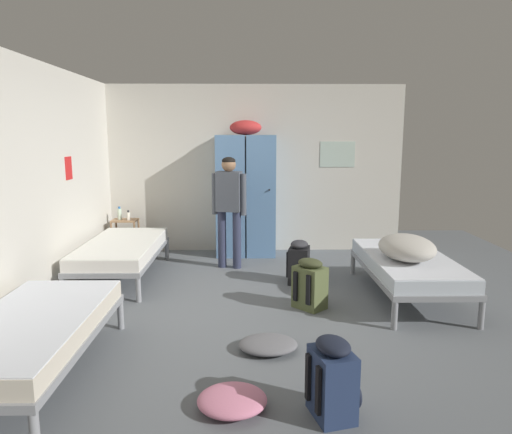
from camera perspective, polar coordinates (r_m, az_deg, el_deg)
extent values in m
plane|color=slate|center=(5.24, 0.04, -10.79)|extent=(8.25, 8.25, 0.00)
cube|color=beige|center=(7.53, -0.25, 5.80)|extent=(4.70, 0.06, 2.63)
cube|color=beige|center=(5.41, -25.35, 3.26)|extent=(0.06, 5.16, 2.63)
cube|color=#B7CCBC|center=(7.61, 9.84, 7.49)|extent=(0.55, 0.01, 0.40)
cube|color=red|center=(6.22, -21.74, 5.51)|extent=(0.01, 0.20, 0.28)
cube|color=#5B84B2|center=(7.26, -3.05, 2.56)|extent=(0.44, 0.52, 1.85)
cylinder|color=black|center=(6.97, -2.15, 3.30)|extent=(0.02, 0.03, 0.02)
cube|color=#5B84B2|center=(7.26, 0.58, 2.57)|extent=(0.44, 0.52, 1.85)
cylinder|color=black|center=(6.97, 1.63, 3.30)|extent=(0.02, 0.03, 0.02)
ellipsoid|color=red|center=(7.20, -1.27, 10.77)|extent=(0.48, 0.36, 0.22)
cylinder|color=#99704C|center=(7.47, -17.06, -2.72)|extent=(0.03, 0.03, 0.55)
cylinder|color=#99704C|center=(7.38, -14.45, -2.75)|extent=(0.03, 0.03, 0.55)
cylinder|color=#99704C|center=(7.72, -16.51, -2.29)|extent=(0.03, 0.03, 0.55)
cylinder|color=#99704C|center=(7.64, -13.98, -2.31)|extent=(0.03, 0.03, 0.55)
cube|color=#99704C|center=(7.57, -15.47, -3.12)|extent=(0.38, 0.30, 0.02)
cube|color=#99704C|center=(7.50, -15.60, -0.38)|extent=(0.38, 0.30, 0.02)
cylinder|color=gray|center=(6.72, 18.69, -5.37)|extent=(0.06, 0.06, 0.28)
cylinder|color=gray|center=(6.49, 11.65, -5.58)|extent=(0.06, 0.06, 0.28)
cylinder|color=gray|center=(5.11, 25.61, -10.66)|extent=(0.06, 0.06, 0.28)
cylinder|color=gray|center=(4.80, 16.42, -11.37)|extent=(0.06, 0.06, 0.28)
cube|color=gray|center=(5.71, 17.84, -6.25)|extent=(0.90, 1.90, 0.06)
cube|color=silver|center=(5.68, 17.89, -5.28)|extent=(0.87, 1.84, 0.14)
cube|color=silver|center=(5.66, 17.93, -4.54)|extent=(0.86, 1.82, 0.01)
cylinder|color=gray|center=(5.09, -25.39, -10.70)|extent=(0.06, 0.06, 0.28)
cylinder|color=gray|center=(4.81, -16.08, -11.32)|extent=(0.06, 0.06, 0.28)
cube|color=gray|center=(4.09, -25.50, -13.23)|extent=(0.90, 1.90, 0.06)
cube|color=beige|center=(4.05, -25.61, -11.92)|extent=(0.87, 1.84, 0.14)
cube|color=silver|center=(4.03, -25.69, -10.93)|extent=(0.86, 1.82, 0.01)
cylinder|color=gray|center=(5.73, -22.34, -8.22)|extent=(0.06, 0.06, 0.28)
cylinder|color=gray|center=(5.48, -14.05, -8.57)|extent=(0.06, 0.06, 0.28)
cylinder|color=gray|center=(7.41, -17.18, -3.90)|extent=(0.06, 0.06, 0.28)
cylinder|color=gray|center=(7.22, -10.75, -3.99)|extent=(0.06, 0.06, 0.28)
cube|color=gray|center=(6.40, -15.93, -4.42)|extent=(0.90, 1.90, 0.06)
cube|color=silver|center=(6.37, -15.97, -3.55)|extent=(0.87, 1.84, 0.14)
cube|color=white|center=(6.36, -16.00, -2.89)|extent=(0.86, 1.82, 0.01)
ellipsoid|color=#B7B2A8|center=(5.47, 17.79, -3.51)|extent=(0.60, 0.81, 0.27)
cylinder|color=#2D334C|center=(6.59, -2.33, -2.79)|extent=(0.12, 0.12, 0.81)
cylinder|color=#2D334C|center=(6.65, -4.13, -2.69)|extent=(0.12, 0.12, 0.81)
cube|color=#474C56|center=(6.50, -3.29, 3.11)|extent=(0.37, 0.27, 0.55)
cylinder|color=#474C56|center=(6.46, -1.52, 2.72)|extent=(0.08, 0.08, 0.57)
cylinder|color=#474C56|center=(6.57, -5.02, 2.81)|extent=(0.08, 0.08, 0.57)
sphere|color=#936B4C|center=(6.47, -3.32, 6.36)|extent=(0.20, 0.20, 0.20)
ellipsoid|color=black|center=(6.47, -3.33, 6.79)|extent=(0.19, 0.19, 0.11)
cylinder|color=silver|center=(7.52, -16.19, 0.35)|extent=(0.06, 0.06, 0.17)
cylinder|color=#2666B2|center=(7.50, -16.22, 1.10)|extent=(0.03, 0.03, 0.03)
cylinder|color=white|center=(7.43, -15.18, 0.10)|extent=(0.06, 0.06, 0.12)
cylinder|color=black|center=(7.42, -15.21, 0.67)|extent=(0.03, 0.03, 0.03)
cube|color=navy|center=(3.33, 9.18, -19.34)|extent=(0.31, 0.37, 0.46)
ellipsoid|color=black|center=(3.43, 11.57, -20.08)|extent=(0.14, 0.25, 0.20)
ellipsoid|color=black|center=(3.21, 9.32, -15.12)|extent=(0.28, 0.33, 0.10)
cube|color=black|center=(3.20, 7.55, -20.12)|extent=(0.04, 0.05, 0.32)
cube|color=black|center=(3.34, 6.31, -18.70)|extent=(0.04, 0.05, 0.32)
cube|color=#566038|center=(5.16, 6.52, -8.46)|extent=(0.39, 0.40, 0.46)
ellipsoid|color=#383D23|center=(5.30, 7.54, -8.93)|extent=(0.22, 0.23, 0.20)
ellipsoid|color=#383D23|center=(5.08, 6.58, -5.57)|extent=(0.36, 0.36, 0.10)
cube|color=black|center=(5.00, 6.34, -8.79)|extent=(0.05, 0.05, 0.32)
cube|color=black|center=(5.11, 4.79, -8.36)|extent=(0.05, 0.05, 0.32)
cube|color=black|center=(5.99, 5.23, -5.82)|extent=(0.30, 0.37, 0.46)
ellipsoid|color=#2D2D33|center=(6.00, 6.65, -6.65)|extent=(0.13, 0.25, 0.20)
ellipsoid|color=#2D2D33|center=(5.93, 5.27, -3.31)|extent=(0.27, 0.33, 0.10)
cube|color=black|center=(5.92, 3.82, -5.77)|extent=(0.03, 0.05, 0.32)
cube|color=black|center=(6.09, 4.06, -5.33)|extent=(0.03, 0.05, 0.32)
ellipsoid|color=pink|center=(3.45, -2.90, -21.27)|extent=(0.48, 0.45, 0.12)
ellipsoid|color=slate|center=(4.23, 1.46, -15.17)|extent=(0.51, 0.42, 0.11)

